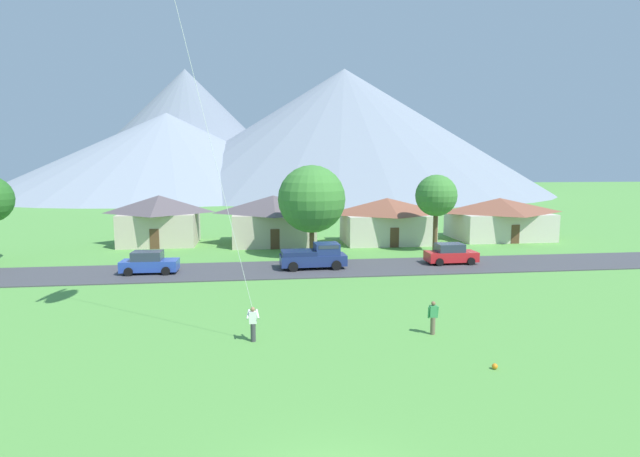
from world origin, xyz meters
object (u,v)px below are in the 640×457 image
object	(u,v)px
tree_left_of_center	(312,199)
watcher_person	(433,317)
house_rightmost	(160,219)
soccer_ball	(495,366)
house_left_center	(273,219)
tree_near_left	(436,196)
parked_car_blue_west_end	(149,263)
house_leftmost	(499,218)
parked_car_red_mid_east	(451,254)
house_right_center	(387,220)
pickup_truck_navy_west_side	(315,256)

from	to	relation	value
tree_left_of_center	watcher_person	world-z (taller)	tree_left_of_center
house_rightmost	soccer_ball	xyz separation A→B (m)	(19.50, -35.04, -2.52)
house_left_center	tree_near_left	xyz separation A→B (m)	(15.13, -6.79, 2.69)
tree_left_of_center	parked_car_blue_west_end	distance (m)	14.95
house_leftmost	parked_car_blue_west_end	size ratio (longest dim) A/B	2.55
house_left_center	parked_car_red_mid_east	bearing A→B (deg)	-42.27
house_left_center	tree_left_of_center	size ratio (longest dim) A/B	1.09
house_rightmost	tree_left_of_center	size ratio (longest dim) A/B	0.99
house_right_center	watcher_person	world-z (taller)	house_right_center
soccer_ball	house_rightmost	bearing A→B (deg)	119.09
parked_car_red_mid_east	watcher_person	distance (m)	18.16
house_leftmost	tree_left_of_center	distance (m)	23.66
pickup_truck_navy_west_side	watcher_person	bearing A→B (deg)	-76.25
parked_car_blue_west_end	soccer_ball	distance (m)	26.96
house_right_center	watcher_person	bearing A→B (deg)	-100.40
house_right_center	soccer_ball	distance (m)	33.20
house_right_center	house_left_center	bearing A→B (deg)	175.13
house_left_center	house_right_center	size ratio (longest dim) A/B	0.92
tree_near_left	parked_car_blue_west_end	xyz separation A→B (m)	(-25.09, -6.76, -4.45)
house_leftmost	tree_near_left	distance (m)	12.67
watcher_person	house_right_center	bearing A→B (deg)	79.60
house_rightmost	parked_car_red_mid_east	bearing A→B (deg)	-28.50
house_rightmost	parked_car_red_mid_east	xyz separation A→B (m)	(25.99, -14.11, -1.78)
house_right_center	tree_near_left	xyz separation A→B (m)	(3.21, -5.77, 2.85)
soccer_ball	watcher_person	bearing A→B (deg)	103.39
house_leftmost	parked_car_red_mid_east	distance (m)	17.27
house_rightmost	tree_near_left	distance (m)	28.16
house_leftmost	house_left_center	bearing A→B (deg)	-179.21
house_right_center	parked_car_red_mid_east	world-z (taller)	house_right_center
parked_car_red_mid_east	house_leftmost	bearing A→B (deg)	50.56
house_right_center	tree_left_of_center	size ratio (longest dim) A/B	1.18
house_left_center	parked_car_blue_west_end	distance (m)	16.91
pickup_truck_navy_west_side	house_left_center	bearing A→B (deg)	101.66
parked_car_blue_west_end	watcher_person	bearing A→B (deg)	-43.70
parked_car_red_mid_east	house_rightmost	bearing A→B (deg)	151.50
house_leftmost	soccer_ball	world-z (taller)	house_leftmost
tree_left_of_center	soccer_ball	xyz separation A→B (m)	(4.59, -26.04, -5.08)
house_rightmost	tree_near_left	world-z (taller)	tree_near_left
parked_car_blue_west_end	soccer_ball	xyz separation A→B (m)	(17.70, -20.33, -0.75)
house_leftmost	watcher_person	world-z (taller)	house_leftmost
pickup_truck_navy_west_side	tree_near_left	bearing A→B (deg)	28.07
parked_car_blue_west_end	parked_car_red_mid_east	world-z (taller)	same
house_leftmost	tree_left_of_center	world-z (taller)	tree_left_of_center
house_rightmost	house_left_center	bearing A→B (deg)	-5.68
house_leftmost	house_right_center	bearing A→B (deg)	-174.14
house_left_center	house_rightmost	distance (m)	11.81
pickup_truck_navy_west_side	soccer_ball	distance (m)	21.11
house_right_center	tree_near_left	bearing A→B (deg)	-60.91
parked_car_red_mid_east	house_right_center	bearing A→B (deg)	101.01
house_leftmost	soccer_ball	distance (m)	38.46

